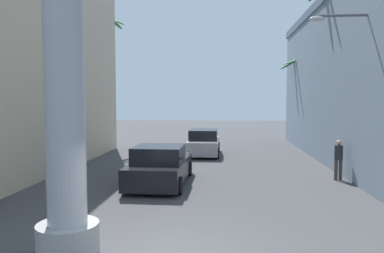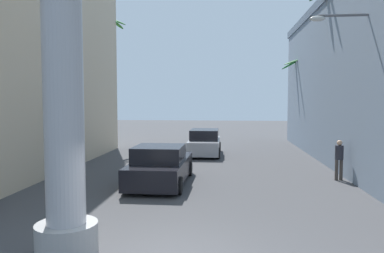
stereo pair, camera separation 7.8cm
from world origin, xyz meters
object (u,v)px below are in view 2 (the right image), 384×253
at_px(car_far, 204,143).
at_px(palm_tree_mid_right, 330,57).
at_px(street_lamp, 365,82).
at_px(car_lead, 160,166).
at_px(palm_tree_far_left, 109,70).
at_px(pedestrian_mid_right, 339,157).
at_px(palm_tree_far_right, 300,93).

bearing_deg(car_far, palm_tree_mid_right, -22.04).
bearing_deg(street_lamp, car_lead, 177.73).
bearing_deg(palm_tree_far_left, pedestrian_mid_right, -37.72).
xyz_separation_m(car_far, palm_tree_far_left, (-6.93, 3.21, 4.71)).
relative_size(palm_tree_far_right, palm_tree_far_left, 0.71).
relative_size(car_lead, palm_tree_far_right, 0.73).
bearing_deg(pedestrian_mid_right, palm_tree_far_right, 86.67).
distance_m(car_lead, palm_tree_far_left, 13.57).
xyz_separation_m(car_lead, palm_tree_far_right, (7.99, 13.70, 3.18)).
xyz_separation_m(street_lamp, palm_tree_mid_right, (0.24, 5.80, 1.54)).
xyz_separation_m(car_lead, car_far, (1.26, 8.17, 0.03)).
height_order(car_far, palm_tree_mid_right, palm_tree_mid_right).
xyz_separation_m(palm_tree_mid_right, palm_tree_far_right, (0.12, 8.21, -1.66)).
bearing_deg(car_lead, palm_tree_far_right, 59.75).
bearing_deg(palm_tree_far_right, pedestrian_mid_right, -93.33).
bearing_deg(car_far, street_lamp, -53.09).
distance_m(street_lamp, car_far, 11.09).
bearing_deg(palm_tree_far_left, car_lead, -63.55).
bearing_deg(car_lead, palm_tree_far_left, 116.45).
height_order(palm_tree_far_right, palm_tree_far_left, palm_tree_far_left).
xyz_separation_m(palm_tree_mid_right, palm_tree_far_left, (-13.54, 5.89, -0.11)).
distance_m(car_far, palm_tree_mid_right, 8.60).
bearing_deg(palm_tree_far_left, car_far, -24.89).
xyz_separation_m(car_far, pedestrian_mid_right, (6.01, -6.80, 0.25)).
bearing_deg(car_far, palm_tree_far_right, 39.41).
distance_m(car_far, pedestrian_mid_right, 9.08).
relative_size(street_lamp, car_lead, 1.37).
relative_size(car_lead, palm_tree_far_left, 0.52).
xyz_separation_m(street_lamp, palm_tree_far_right, (0.37, 14.00, -0.12)).
bearing_deg(street_lamp, palm_tree_far_right, 88.50).
bearing_deg(street_lamp, palm_tree_mid_right, 87.59).
xyz_separation_m(car_lead, palm_tree_mid_right, (7.87, 5.50, 4.84)).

